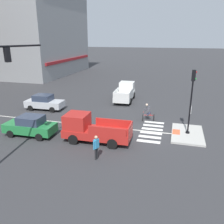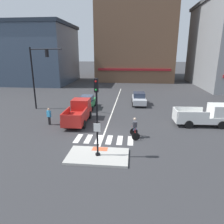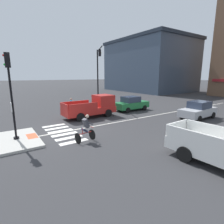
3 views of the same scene
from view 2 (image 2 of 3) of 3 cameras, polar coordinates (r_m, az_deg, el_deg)
The scene contains 20 objects.
ground_plane at distance 16.96m, azimuth -2.13°, elevation -7.29°, with size 300.00×300.00×0.00m, color #333335.
traffic_island at distance 14.10m, azimuth -3.98°, elevation -12.13°, with size 4.11×2.48×0.15m, color #B2AFA8.
tactile_pad_front at distance 14.84m, azimuth -3.39°, elevation -10.25°, with size 1.10×0.60×0.01m, color #DB5B38.
signal_pole at distance 12.90m, azimuth -4.26°, elevation 0.28°, with size 0.44×0.38×5.13m.
crosswalk_stripe_a at distance 17.12m, azimuth -9.43°, elevation -7.26°, with size 0.44×1.80×0.01m, color silver.
crosswalk_stripe_b at distance 16.92m, azimuth -6.61°, elevation -7.43°, with size 0.44×1.80×0.01m, color silver.
crosswalk_stripe_c at distance 16.76m, azimuth -3.73°, elevation -7.59°, with size 0.44×1.80×0.01m, color silver.
crosswalk_stripe_d at distance 16.65m, azimuth -0.79°, elevation -7.73°, with size 0.44×1.80×0.01m, color silver.
crosswalk_stripe_e at distance 16.58m, azimuth 2.18°, elevation -7.85°, with size 0.44×1.80×0.01m, color silver.
crosswalk_stripe_f at distance 16.55m, azimuth 5.17°, elevation -7.95°, with size 0.44×1.80×0.01m, color silver.
lane_centre_line at distance 26.38m, azimuth 0.59°, elevation 1.38°, with size 0.14×28.00×0.01m, color silver.
traffic_light_mast at distance 25.93m, azimuth -20.13°, elevation 10.88°, with size 4.56×2.06×7.39m.
building_corner_left at distance 52.40m, azimuth -22.74°, elevation 14.72°, with size 21.07×15.62×12.93m.
building_corner_right at distance 58.24m, azimuth 6.44°, elevation 20.56°, with size 18.78×22.21×22.49m.
car_green_westbound_far at distance 25.81m, azimuth -7.00°, elevation 2.77°, with size 1.91×4.13×1.64m.
car_silver_eastbound_far at distance 27.77m, azimuth 7.54°, elevation 3.71°, with size 1.97×4.17×1.64m.
pickup_truck_red_westbound_near at distance 20.91m, azimuth -9.26°, elevation -0.05°, with size 2.15×5.14×2.08m.
pickup_truck_white_cross_right at distance 21.50m, azimuth 24.89°, elevation -0.93°, with size 5.18×2.24×2.08m.
cyclist at distance 16.84m, azimuth 6.39°, elevation -4.35°, with size 0.82×1.18×1.68m.
pedestrian_at_curb_left at distance 20.57m, azimuth -17.18°, elevation -0.84°, with size 0.52×0.33×1.67m.
Camera 2 is at (2.25, -15.39, 6.76)m, focal length 32.77 mm.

